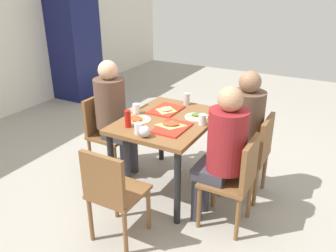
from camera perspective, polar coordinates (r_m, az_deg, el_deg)
The scene contains 24 objects.
ground_plane at distance 3.66m, azimuth 0.00°, elevation -10.01°, with size 10.00×10.00×0.02m, color #9E998E.
main_table at distance 3.34m, azimuth 0.00°, elevation -0.50°, with size 1.06×0.81×0.76m.
chair_near_left at distance 2.93m, azimuth 11.30°, elevation -8.26°, with size 0.40×0.40×0.84m.
chair_near_right at distance 3.38m, azimuth 14.09°, elevation -3.99°, with size 0.40×0.40×0.84m.
chair_far_side at distance 3.81m, azimuth -10.50°, elevation -0.40°, with size 0.40×0.40×0.84m.
chair_left_end at distance 2.74m, azimuth -9.29°, elevation -10.45°, with size 0.40×0.40×0.84m.
person_in_red at distance 2.84m, azimuth 9.01°, elevation -3.39°, with size 0.32×0.42×1.25m.
person_in_brown_jacket at distance 3.31m, azimuth 12.18°, elevation 0.30°, with size 0.32×0.42×1.25m.
person_far_side at distance 3.63m, azimuth -9.05°, elevation 2.71°, with size 0.32×0.42×1.25m.
tray_red_near at distance 3.08m, azimuth 0.68°, elevation -0.28°, with size 0.36×0.26×0.02m, color red.
tray_red_far at distance 3.50m, azimuth -0.30°, elevation 2.71°, with size 0.36×0.26×0.02m, color red.
paper_plate_center at distance 3.27m, azimuth -4.76°, elevation 1.05°, with size 0.22×0.22×0.01m, color white.
paper_plate_near_edge at distance 3.33m, azimuth 4.68°, elevation 1.49°, with size 0.22×0.22×0.01m, color white.
pizza_slice_a at distance 3.11m, azimuth 0.47°, elevation 0.29°, with size 0.22×0.26×0.02m.
pizza_slice_b at distance 3.46m, azimuth -0.31°, elevation 2.77°, with size 0.21×0.20×0.02m.
pizza_slice_c at distance 3.26m, azimuth -5.35°, elevation 1.20°, with size 0.26×0.27×0.02m.
pizza_slice_d at distance 3.35m, azimuth 4.96°, elevation 1.85°, with size 0.21×0.22×0.02m.
plastic_cup_a at distance 3.42m, azimuth -5.30°, elevation 2.88°, with size 0.07×0.07×0.10m, color white.
plastic_cup_b at distance 3.16m, azimuth 5.73°, elevation 1.07°, with size 0.07×0.07×0.10m, color white.
plastic_cup_c at distance 2.97m, azimuth -4.94°, elevation -0.42°, with size 0.07×0.07×0.10m, color white.
soda_can at distance 3.66m, azimuth 3.10°, elevation 4.51°, with size 0.07×0.07×0.12m, color #B7BCC6.
condiment_bottle at distance 3.10m, azimuth -6.67°, elevation 1.19°, with size 0.06×0.06×0.16m, color red.
foil_bundle at distance 2.91m, azimuth -3.88°, elevation -0.91°, with size 0.10×0.10×0.10m, color silver.
drink_fridge at distance 6.35m, azimuth -15.16°, elevation 13.13°, with size 0.70×0.60×1.90m, color #14194C.
Camera 1 is at (-2.68, -1.45, 2.01)m, focal length 36.81 mm.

